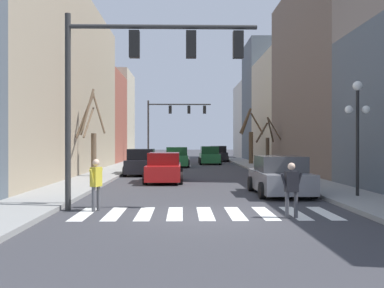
{
  "coord_description": "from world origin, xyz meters",
  "views": [
    {
      "loc": [
        -0.68,
        -12.74,
        2.13
      ],
      "look_at": [
        0.23,
        29.72,
        1.98
      ],
      "focal_mm": 42.0,
      "sensor_mm": 36.0,
      "label": 1
    }
  ],
  "objects_px": {
    "car_driving_toward_lane": "(280,176)",
    "car_parked_left_far": "(141,163)",
    "car_driving_away_lane": "(218,154)",
    "street_lamp_right_corner": "(357,114)",
    "pedestrian_on_right_sidewalk": "(96,180)",
    "traffic_signal_far": "(171,117)",
    "car_parked_left_mid": "(177,158)",
    "car_at_intersection": "(209,156)",
    "street_tree_left_far": "(268,145)",
    "street_tree_right_far": "(92,138)",
    "street_tree_left_near": "(250,139)",
    "traffic_signal_near": "(138,66)",
    "car_parked_right_near": "(164,168)",
    "pedestrian_near_right_corner": "(291,185)"
  },
  "relations": [
    {
      "from": "car_driving_toward_lane",
      "to": "pedestrian_on_right_sidewalk",
      "type": "bearing_deg",
      "value": 122.59
    },
    {
      "from": "street_lamp_right_corner",
      "to": "car_driving_toward_lane",
      "type": "height_order",
      "value": "street_lamp_right_corner"
    },
    {
      "from": "car_parked_right_near",
      "to": "car_parked_left_far",
      "type": "xyz_separation_m",
      "value": [
        -1.7,
        5.21,
        0.05
      ]
    },
    {
      "from": "street_tree_right_far",
      "to": "car_driving_away_lane",
      "type": "bearing_deg",
      "value": 68.6
    },
    {
      "from": "car_parked_right_near",
      "to": "car_parked_left_far",
      "type": "relative_size",
      "value": 1.12
    },
    {
      "from": "traffic_signal_far",
      "to": "pedestrian_on_right_sidewalk",
      "type": "xyz_separation_m",
      "value": [
        -1.5,
        -33.08,
        -3.88
      ]
    },
    {
      "from": "car_parked_left_far",
      "to": "car_parked_left_mid",
      "type": "bearing_deg",
      "value": -12.62
    },
    {
      "from": "traffic_signal_far",
      "to": "car_driving_toward_lane",
      "type": "distance_m",
      "value": 29.57
    },
    {
      "from": "car_parked_right_near",
      "to": "traffic_signal_far",
      "type": "bearing_deg",
      "value": -179.54
    },
    {
      "from": "car_driving_away_lane",
      "to": "pedestrian_near_right_corner",
      "type": "bearing_deg",
      "value": 178.58
    },
    {
      "from": "car_parked_left_mid",
      "to": "car_parked_right_near",
      "type": "bearing_deg",
      "value": -1.94
    },
    {
      "from": "car_driving_toward_lane",
      "to": "pedestrian_on_right_sidewalk",
      "type": "height_order",
      "value": "pedestrian_on_right_sidewalk"
    },
    {
      "from": "street_lamp_right_corner",
      "to": "car_at_intersection",
      "type": "xyz_separation_m",
      "value": [
        -3.83,
        27.53,
        -2.35
      ]
    },
    {
      "from": "street_tree_right_far",
      "to": "car_driving_toward_lane",
      "type": "bearing_deg",
      "value": -42.02
    },
    {
      "from": "street_tree_right_far",
      "to": "street_tree_left_near",
      "type": "height_order",
      "value": "street_tree_left_near"
    },
    {
      "from": "car_parked_left_far",
      "to": "pedestrian_on_right_sidewalk",
      "type": "height_order",
      "value": "car_parked_left_far"
    },
    {
      "from": "car_driving_toward_lane",
      "to": "street_tree_left_far",
      "type": "bearing_deg",
      "value": -9.11
    },
    {
      "from": "car_driving_away_lane",
      "to": "street_lamp_right_corner",
      "type": "bearing_deg",
      "value": -175.79
    },
    {
      "from": "car_parked_left_mid",
      "to": "car_at_intersection",
      "type": "height_order",
      "value": "car_at_intersection"
    },
    {
      "from": "street_lamp_right_corner",
      "to": "street_tree_right_far",
      "type": "relative_size",
      "value": 0.82
    },
    {
      "from": "car_parked_left_far",
      "to": "street_tree_right_far",
      "type": "distance_m",
      "value": 4.11
    },
    {
      "from": "pedestrian_near_right_corner",
      "to": "street_tree_left_far",
      "type": "distance_m",
      "value": 22.47
    },
    {
      "from": "car_at_intersection",
      "to": "street_tree_left_near",
      "type": "distance_m",
      "value": 4.51
    },
    {
      "from": "car_at_intersection",
      "to": "pedestrian_near_right_corner",
      "type": "distance_m",
      "value": 31.51
    },
    {
      "from": "car_at_intersection",
      "to": "pedestrian_near_right_corner",
      "type": "xyz_separation_m",
      "value": [
        0.4,
        -31.51,
        0.11
      ]
    },
    {
      "from": "street_tree_left_far",
      "to": "traffic_signal_far",
      "type": "bearing_deg",
      "value": 122.36
    },
    {
      "from": "car_parked_left_far",
      "to": "street_tree_left_near",
      "type": "relative_size",
      "value": 0.8
    },
    {
      "from": "car_at_intersection",
      "to": "car_driving_toward_lane",
      "type": "relative_size",
      "value": 1.09
    },
    {
      "from": "street_tree_right_far",
      "to": "car_parked_left_mid",
      "type": "bearing_deg",
      "value": 68.75
    },
    {
      "from": "pedestrian_near_right_corner",
      "to": "street_tree_right_far",
      "type": "relative_size",
      "value": 0.3
    },
    {
      "from": "car_at_intersection",
      "to": "pedestrian_on_right_sidewalk",
      "type": "xyz_separation_m",
      "value": [
        -5.33,
        -30.12,
        0.14
      ]
    },
    {
      "from": "pedestrian_near_right_corner",
      "to": "car_parked_right_near",
      "type": "bearing_deg",
      "value": 97.24
    },
    {
      "from": "pedestrian_near_right_corner",
      "to": "street_tree_left_far",
      "type": "height_order",
      "value": "street_tree_left_far"
    },
    {
      "from": "traffic_signal_near",
      "to": "street_tree_left_far",
      "type": "height_order",
      "value": "traffic_signal_near"
    },
    {
      "from": "street_lamp_right_corner",
      "to": "pedestrian_near_right_corner",
      "type": "distance_m",
      "value": 5.72
    },
    {
      "from": "pedestrian_on_right_sidewalk",
      "to": "street_tree_left_far",
      "type": "relative_size",
      "value": 0.4
    },
    {
      "from": "traffic_signal_far",
      "to": "street_tree_right_far",
      "type": "relative_size",
      "value": 1.28
    },
    {
      "from": "car_parked_left_far",
      "to": "pedestrian_on_right_sidewalk",
      "type": "xyz_separation_m",
      "value": [
        0.01,
        -15.33,
        0.16
      ]
    },
    {
      "from": "car_parked_left_mid",
      "to": "traffic_signal_far",
      "type": "bearing_deg",
      "value": -174.95
    },
    {
      "from": "traffic_signal_near",
      "to": "pedestrian_near_right_corner",
      "type": "bearing_deg",
      "value": -19.09
    },
    {
      "from": "pedestrian_near_right_corner",
      "to": "traffic_signal_near",
      "type": "bearing_deg",
      "value": 148.77
    },
    {
      "from": "car_driving_toward_lane",
      "to": "street_tree_right_far",
      "type": "relative_size",
      "value": 0.86
    },
    {
      "from": "car_driving_toward_lane",
      "to": "car_parked_left_far",
      "type": "bearing_deg",
      "value": 31.0
    },
    {
      "from": "traffic_signal_far",
      "to": "car_at_intersection",
      "type": "xyz_separation_m",
      "value": [
        3.84,
        -2.96,
        -4.01
      ]
    },
    {
      "from": "street_lamp_right_corner",
      "to": "car_parked_left_mid",
      "type": "distance_m",
      "value": 23.77
    },
    {
      "from": "car_at_intersection",
      "to": "street_tree_left_near",
      "type": "bearing_deg",
      "value": -117.74
    },
    {
      "from": "car_driving_away_lane",
      "to": "street_tree_left_far",
      "type": "height_order",
      "value": "street_tree_left_far"
    },
    {
      "from": "traffic_signal_near",
      "to": "street_lamp_right_corner",
      "type": "height_order",
      "value": "traffic_signal_near"
    },
    {
      "from": "car_parked_left_mid",
      "to": "street_tree_left_far",
      "type": "bearing_deg",
      "value": 58.09
    },
    {
      "from": "car_parked_right_near",
      "to": "street_tree_right_far",
      "type": "height_order",
      "value": "street_tree_right_far"
    }
  ]
}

